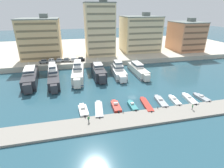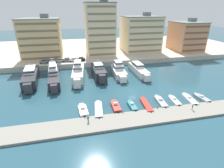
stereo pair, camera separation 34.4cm
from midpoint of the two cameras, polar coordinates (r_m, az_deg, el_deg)
ground_plane at (r=58.46m, az=6.49°, el=-2.20°), size 400.00×400.00×0.00m
quay_promenade at (r=116.54m, az=-3.81°, el=11.50°), size 180.00×70.00×2.27m
pier_dock at (r=45.69m, az=13.07°, el=-10.25°), size 120.00×6.26×0.52m
yacht_charcoal_far_left at (r=70.35m, az=-25.22°, el=2.05°), size 6.41×21.42×6.99m
yacht_charcoal_left at (r=67.94m, az=-18.69°, el=2.54°), size 5.44×22.21×8.21m
yacht_ivory_mid_left at (r=68.47m, az=-11.16°, el=3.63°), size 5.63×20.03×8.44m
yacht_charcoal_center_left at (r=69.24m, az=-4.57°, el=4.02°), size 4.43×16.73×7.08m
yacht_white_center at (r=70.48m, az=1.94°, el=4.31°), size 5.12×16.49×7.63m
yacht_ivory_center_right at (r=73.02m, az=8.38°, el=4.57°), size 4.12×18.44×6.34m
motorboat_white_far_left at (r=47.03m, az=-9.55°, el=-8.52°), size 2.50×6.59×1.50m
motorboat_grey_left at (r=47.11m, az=-4.50°, el=-8.30°), size 2.86×8.79×0.87m
motorboat_red_mid_left at (r=48.05m, az=1.07°, el=-7.34°), size 2.04×6.49×1.66m
motorboat_teal_center_left at (r=48.86m, az=6.47°, el=-7.09°), size 1.67×5.91×1.31m
motorboat_red_center at (r=50.13m, az=10.96°, el=-6.65°), size 2.34×8.53×0.82m
motorboat_grey_center_right at (r=52.60m, az=15.44°, el=-5.52°), size 2.56×7.51×1.28m
motorboat_white_mid_right at (r=54.29m, az=19.54°, el=-5.11°), size 2.28×6.42×1.31m
motorboat_white_right at (r=56.75m, az=23.80°, el=-4.53°), size 2.77×7.47×1.27m
motorboat_grey_far_right at (r=59.25m, az=27.08°, el=-4.01°), size 2.43×6.16×1.20m
car_grey_far_left at (r=85.35m, az=-21.48°, el=6.94°), size 4.16×2.03×1.80m
car_white_left at (r=85.53m, az=-19.28°, el=7.29°), size 4.15×2.03×1.80m
car_silver_mid_left at (r=85.05m, az=-17.01°, el=7.50°), size 4.15×2.03×1.80m
car_grey_center_left at (r=84.89m, az=-14.81°, el=7.72°), size 4.12×1.96×1.80m
car_white_center at (r=84.33m, az=-12.64°, el=7.82°), size 4.12×1.95×1.80m
car_black_center_right at (r=84.58m, az=-10.34°, el=8.06°), size 4.15×2.02×1.80m
apartment_block_far_left at (r=95.07m, az=-22.27°, el=13.63°), size 18.83×16.55×20.72m
apartment_block_left at (r=94.02m, az=-4.22°, el=17.30°), size 14.56×13.66×27.69m
apartment_block_mid_left at (r=105.10m, az=8.97°, el=15.90°), size 20.52×17.26×21.05m
apartment_block_center_left at (r=114.20m, az=22.78°, el=14.26°), size 15.44×17.91×18.05m
pedestrian_near_edge at (r=42.07m, az=-7.89°, el=-11.07°), size 0.53×0.42×1.59m
pedestrian_mid_deck at (r=50.85m, az=24.65°, el=-6.63°), size 0.43×0.55×1.65m
bollard_west at (r=43.95m, az=-8.96°, el=-10.45°), size 0.20×0.20×0.61m
bollard_west_mid at (r=45.33m, az=3.44°, el=-9.02°), size 0.20×0.20×0.61m
bollard_east_mid at (r=48.63m, az=14.53°, el=-7.37°), size 0.20×0.20×0.61m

